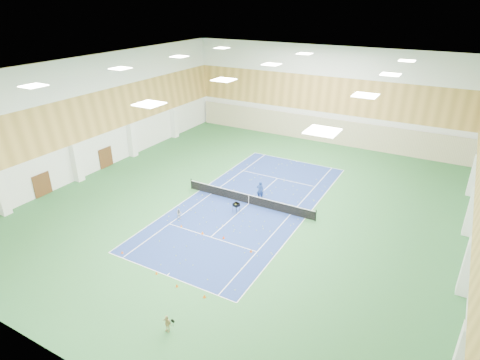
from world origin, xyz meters
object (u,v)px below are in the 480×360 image
object	(u,v)px
tennis_net	(249,198)
coach	(260,190)
child_apron	(167,323)
ball_cart	(236,208)
child_court	(179,214)

from	to	relation	value
tennis_net	coach	size ratio (longest dim) A/B	6.91
child_apron	ball_cart	bearing A→B (deg)	103.90
child_court	child_apron	bearing A→B (deg)	-95.94
tennis_net	child_court	size ratio (longest dim) A/B	13.22
tennis_net	child_apron	bearing A→B (deg)	-78.66
tennis_net	coach	world-z (taller)	coach
tennis_net	ball_cart	xyz separation A→B (m)	(-0.23, -1.90, -0.10)
child_court	child_apron	world-z (taller)	child_apron
coach	child_court	world-z (taller)	coach
child_court	child_apron	size ratio (longest dim) A/B	0.88
coach	ball_cart	size ratio (longest dim) A/B	2.08
tennis_net	child_apron	size ratio (longest dim) A/B	11.67
tennis_net	child_court	bearing A→B (deg)	-126.37
tennis_net	child_apron	distance (m)	16.08
coach	ball_cart	distance (m)	3.34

